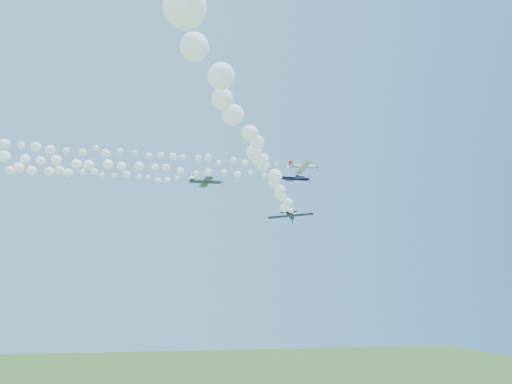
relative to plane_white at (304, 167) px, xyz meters
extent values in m
cylinder|color=silver|center=(-0.20, -0.02, -0.01)|extent=(5.58, 1.99, 0.92)
cone|color=silver|center=(2.78, 0.26, 0.07)|extent=(0.81, 0.86, 0.76)
cone|color=#B41614|center=(3.19, 0.30, 0.08)|extent=(0.33, 0.31, 0.27)
cube|color=black|center=(3.08, 0.29, 0.08)|extent=(0.13, 0.35, 1.75)
cube|color=silver|center=(0.03, -0.01, -0.11)|extent=(1.99, 6.88, 1.05)
cube|color=silver|center=(-2.68, -0.25, -0.03)|extent=(1.00, 2.45, 0.41)
cube|color=#B41614|center=(-2.77, -0.19, 0.47)|extent=(0.92, 0.30, 1.13)
sphere|color=black|center=(0.56, 0.10, 0.36)|extent=(0.75, 0.80, 0.76)
cylinder|color=#0C0F38|center=(-0.39, 7.13, -0.50)|extent=(6.87, 1.29, 1.00)
cone|color=#0C0F38|center=(3.29, 7.50, -0.48)|extent=(0.85, 0.95, 0.92)
cone|color=silver|center=(3.80, 7.55, -0.48)|extent=(0.36, 0.34, 0.32)
cube|color=black|center=(3.66, 7.53, -0.48)|extent=(0.09, 0.48, 2.16)
cube|color=#0C0F38|center=(-0.11, 7.18, -0.64)|extent=(2.52, 8.48, 1.40)
cube|color=#0C0F38|center=(-3.45, 6.82, -0.47)|extent=(1.25, 3.02, 0.53)
cube|color=silver|center=(-3.54, 6.72, 0.15)|extent=(1.10, 0.41, 1.37)
sphere|color=black|center=(0.57, 7.16, -0.07)|extent=(0.90, 1.01, 0.94)
cylinder|color=#384051|center=(-20.33, 2.47, -3.48)|extent=(6.20, 1.83, 1.10)
cone|color=#384051|center=(-17.05, 2.92, -3.34)|extent=(0.87, 0.92, 0.84)
cone|color=navy|center=(-16.60, 2.98, -3.32)|extent=(0.36, 0.33, 0.30)
cube|color=black|center=(-16.72, 2.97, -3.33)|extent=(0.15, 0.18, 1.94)
cube|color=#384051|center=(-20.07, 2.50, -3.59)|extent=(2.54, 7.68, 0.38)
cube|color=#384051|center=(-23.05, 2.10, -3.54)|extent=(1.22, 2.74, 0.18)
cube|color=navy|center=(-23.16, 2.10, -2.98)|extent=(1.02, 0.24, 1.26)
sphere|color=black|center=(-19.49, 2.60, -3.05)|extent=(0.86, 0.84, 0.78)
cylinder|color=black|center=(-6.48, -13.56, -13.10)|extent=(2.58, 6.27, 1.13)
cone|color=black|center=(-5.36, -10.37, -12.96)|extent=(1.01, 0.96, 0.86)
cone|color=orange|center=(-5.20, -9.93, -12.94)|extent=(0.37, 0.39, 0.30)
cube|color=black|center=(-5.24, -10.05, -12.94)|extent=(0.29, 0.14, 1.98)
cube|color=black|center=(-6.38, -13.31, -13.21)|extent=(7.77, 4.05, 0.66)
cube|color=black|center=(-7.42, -16.21, -13.16)|extent=(2.84, 1.74, 0.28)
cube|color=orange|center=(-7.48, -16.30, -12.59)|extent=(0.50, 0.99, 1.29)
sphere|color=black|center=(-6.21, -12.73, -12.67)|extent=(1.01, 0.97, 0.82)
camera|label=1|loc=(-23.98, -82.60, -26.85)|focal=30.00mm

